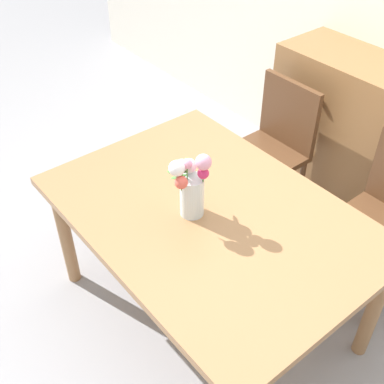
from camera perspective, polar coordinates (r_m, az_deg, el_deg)
The scene contains 5 objects.
ground_plane at distance 2.74m, azimuth 1.76°, elevation -13.67°, with size 12.00×12.00×0.00m, color #939399.
dining_table at distance 2.26m, azimuth 2.08°, elevation -3.87°, with size 1.49×1.05×0.73m.
chair_left at distance 3.06m, azimuth 9.48°, elevation 5.64°, with size 0.42×0.42×0.90m.
dresser at distance 3.20m, azimuth 20.65°, elevation 4.71°, with size 1.40×0.47×1.00m.
flower_vase at distance 2.09m, azimuth -0.14°, elevation 0.80°, with size 0.20×0.18×0.33m.
Camera 1 is at (1.23, -1.09, 2.20)m, focal length 45.79 mm.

